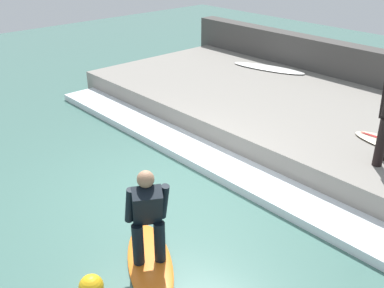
{
  "coord_description": "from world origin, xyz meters",
  "views": [
    {
      "loc": [
        -3.91,
        -5.0,
        3.98
      ],
      "look_at": [
        0.6,
        0.0,
        0.7
      ],
      "focal_mm": 42.0,
      "sensor_mm": 36.0,
      "label": 1
    }
  ],
  "objects": [
    {
      "name": "wave_foam_crest",
      "position": [
        1.28,
        0.0,
        0.07
      ],
      "size": [
        0.83,
        10.24,
        0.15
      ],
      "primitive_type": "cube",
      "color": "silver",
      "rests_on": "ground_plane"
    },
    {
      "name": "back_wall",
      "position": [
        6.35,
        0.0,
        0.67
      ],
      "size": [
        0.5,
        11.32,
        1.34
      ],
      "primitive_type": "cube",
      "color": "#474442",
      "rests_on": "ground_plane"
    },
    {
      "name": "concrete_ledge",
      "position": [
        3.9,
        0.0,
        0.26
      ],
      "size": [
        4.4,
        10.78,
        0.51
      ],
      "primitive_type": "cube",
      "color": "gray",
      "rests_on": "ground_plane"
    },
    {
      "name": "surfboard_riding",
      "position": [
        -1.25,
        -1.24,
        0.03
      ],
      "size": [
        1.34,
        1.73,
        0.06
      ],
      "color": "orange",
      "rests_on": "ground_plane"
    },
    {
      "name": "ground_plane",
      "position": [
        0.0,
        0.0,
        0.0
      ],
      "size": [
        28.0,
        28.0,
        0.0
      ],
      "primitive_type": "plane",
      "color": "#426B60"
    },
    {
      "name": "marker_buoy",
      "position": [
        -2.1,
        -1.22,
        0.15
      ],
      "size": [
        0.3,
        0.3,
        0.3
      ],
      "primitive_type": "sphere",
      "color": "yellow",
      "rests_on": "ground_plane"
    },
    {
      "name": "surfboard_spare",
      "position": [
        5.45,
        2.33,
        0.54
      ],
      "size": [
        1.02,
        2.1,
        0.06
      ],
      "color": "white",
      "rests_on": "concrete_ledge"
    },
    {
      "name": "surfer_riding",
      "position": [
        -1.25,
        -1.24,
        0.8
      ],
      "size": [
        0.52,
        0.54,
        1.34
      ],
      "color": "black",
      "rests_on": "surfboard_riding"
    }
  ]
}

